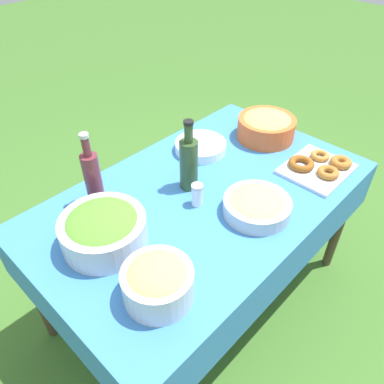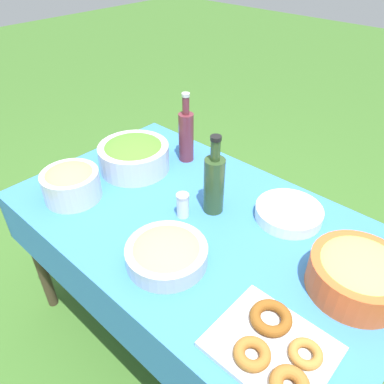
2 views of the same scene
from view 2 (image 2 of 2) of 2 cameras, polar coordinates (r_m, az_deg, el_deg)
ground_plane at (r=1.99m, az=0.94°, el=-20.48°), size 14.00×14.00×0.00m
picnic_table at (r=1.49m, az=1.18°, el=-6.96°), size 1.49×0.91×0.73m
salad_bowl at (r=1.71m, az=-8.84°, el=5.65°), size 0.31×0.31×0.14m
pasta_bowl at (r=1.25m, az=-3.89°, el=-9.23°), size 0.27×0.27×0.08m
donut_platter at (r=1.09m, az=12.34°, el=-22.09°), size 0.32×0.27×0.05m
plate_stack at (r=1.47m, az=14.51°, el=-3.09°), size 0.25×0.25×0.05m
olive_oil_bottle at (r=1.41m, az=3.38°, el=1.40°), size 0.08×0.08×0.32m
wine_bottle at (r=1.73m, az=-0.90°, el=8.71°), size 0.07×0.07×0.33m
bread_bowl at (r=1.58m, az=-17.97°, el=1.41°), size 0.23×0.23×0.14m
fruit_bowl at (r=1.26m, az=24.02°, el=-11.21°), size 0.29×0.29×0.13m
salt_shaker at (r=1.42m, az=-1.42°, el=-2.02°), size 0.05×0.05×0.10m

